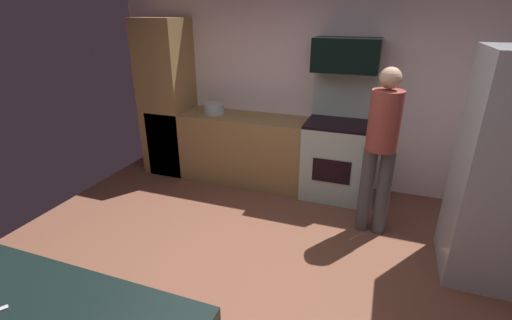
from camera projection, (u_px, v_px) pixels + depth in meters
ground_plane at (242, 286)px, 3.09m from camera, size 5.20×4.80×0.02m
wall_back at (309, 85)px, 4.62m from camera, size 5.20×0.12×2.60m
lower_cabinet_run at (235, 147)px, 4.92m from camera, size 2.40×0.60×0.90m
cabinet_column at (167, 98)px, 5.00m from camera, size 0.60×0.60×2.10m
oven_range at (336, 156)px, 4.45m from camera, size 0.76×0.65×1.53m
microwave at (346, 55)px, 4.07m from camera, size 0.74×0.38×0.38m
person_cook at (381, 145)px, 3.51m from camera, size 0.31×0.30×1.71m
stock_pot at (214, 108)px, 4.81m from camera, size 0.28×0.28×0.14m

